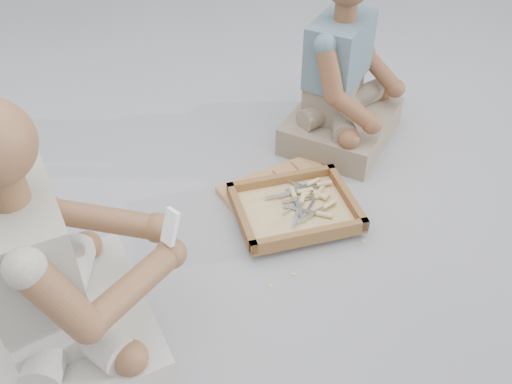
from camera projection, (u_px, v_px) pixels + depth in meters
ground at (282, 262)px, 2.33m from camera, size 60.00×60.00×0.00m
carved_panel at (283, 192)px, 2.64m from camera, size 0.56×0.41×0.04m
tool_tray at (295, 209)px, 2.49m from camera, size 0.63×0.57×0.07m
chisel_0 at (305, 196)px, 2.55m from camera, size 0.22×0.07×0.02m
chisel_1 at (300, 192)px, 2.55m from camera, size 0.21×0.10×0.02m
chisel_2 at (294, 196)px, 2.53m from camera, size 0.11×0.21×0.02m
chisel_3 at (320, 184)px, 2.59m from camera, size 0.21×0.10×0.02m
chisel_4 at (309, 184)px, 2.59m from camera, size 0.22×0.03×0.02m
chisel_5 at (319, 214)px, 2.45m from camera, size 0.14×0.19×0.02m
chisel_6 at (319, 192)px, 2.57m from camera, size 0.20×0.12×0.02m
chisel_7 at (317, 197)px, 2.53m from camera, size 0.21×0.10×0.02m
chisel_8 at (317, 193)px, 2.54m from camera, size 0.07×0.22×0.02m
chisel_9 at (325, 206)px, 2.47m from camera, size 0.22×0.02×0.02m
chisel_10 at (301, 201)px, 2.50m from camera, size 0.18×0.15×0.02m
wood_chip_0 at (268, 188)px, 2.68m from camera, size 0.02×0.02×0.00m
wood_chip_1 at (301, 153)px, 2.90m from camera, size 0.02×0.02×0.00m
wood_chip_2 at (289, 167)px, 2.81m from camera, size 0.02×0.02×0.00m
wood_chip_3 at (349, 230)px, 2.47m from camera, size 0.02×0.02×0.00m
wood_chip_4 at (284, 247)px, 2.39m from camera, size 0.02×0.02×0.00m
wood_chip_5 at (363, 241)px, 2.42m from camera, size 0.02×0.02×0.00m
wood_chip_6 at (267, 186)px, 2.70m from camera, size 0.02×0.02×0.00m
wood_chip_7 at (247, 201)px, 2.62m from camera, size 0.02×0.02×0.00m
wood_chip_8 at (271, 286)px, 2.23m from camera, size 0.02×0.02×0.00m
wood_chip_9 at (332, 232)px, 2.46m from camera, size 0.02×0.02×0.00m
wood_chip_10 at (248, 197)px, 2.64m from camera, size 0.02×0.02×0.00m
wood_chip_11 at (250, 231)px, 2.46m from camera, size 0.02×0.02×0.00m
wood_chip_12 at (247, 207)px, 2.58m from camera, size 0.02×0.02×0.00m
wood_chip_13 at (247, 244)px, 2.40m from camera, size 0.02×0.02×0.00m
wood_chip_14 at (293, 274)px, 2.28m from camera, size 0.02×0.02×0.00m
craftsman at (55, 283)px, 1.79m from camera, size 0.73×0.73×1.01m
companion at (343, 85)px, 2.81m from camera, size 0.74×0.68×0.93m
mobile_phone at (170, 227)px, 1.79m from camera, size 0.07×0.06×0.12m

